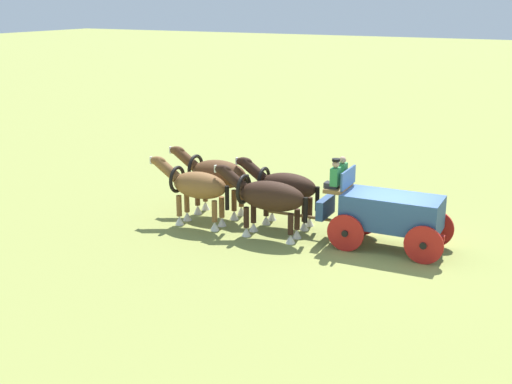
{
  "coord_description": "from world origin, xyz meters",
  "views": [
    {
      "loc": [
        -5.36,
        18.69,
        7.32
      ],
      "look_at": [
        4.52,
        0.15,
        1.2
      ],
      "focal_mm": 47.02,
      "sensor_mm": 36.0,
      "label": 1
    }
  ],
  "objects_px": {
    "show_wagon": "(386,212)",
    "draft_horse_lead_near": "(196,186)",
    "draft_horse_rear_off": "(284,187)",
    "draft_horse_rear_near": "(268,197)",
    "draft_horse_lead_off": "(216,175)"
  },
  "relations": [
    {
      "from": "show_wagon",
      "to": "draft_horse_lead_near",
      "type": "distance_m",
      "value": 6.26
    },
    {
      "from": "draft_horse_rear_off",
      "to": "show_wagon",
      "type": "bearing_deg",
      "value": 171.97
    },
    {
      "from": "draft_horse_rear_near",
      "to": "draft_horse_rear_off",
      "type": "distance_m",
      "value": 1.3
    },
    {
      "from": "draft_horse_lead_near",
      "to": "draft_horse_lead_off",
      "type": "distance_m",
      "value": 1.3
    },
    {
      "from": "draft_horse_rear_near",
      "to": "draft_horse_lead_off",
      "type": "xyz_separation_m",
      "value": [
        2.64,
        -1.2,
        0.09
      ]
    },
    {
      "from": "draft_horse_rear_off",
      "to": "draft_horse_lead_near",
      "type": "relative_size",
      "value": 1.01
    },
    {
      "from": "show_wagon",
      "to": "draft_horse_lead_near",
      "type": "bearing_deg",
      "value": 8.09
    },
    {
      "from": "draft_horse_lead_near",
      "to": "show_wagon",
      "type": "bearing_deg",
      "value": -171.91
    },
    {
      "from": "draft_horse_rear_near",
      "to": "draft_horse_lead_off",
      "type": "distance_m",
      "value": 2.9
    },
    {
      "from": "show_wagon",
      "to": "draft_horse_rear_near",
      "type": "distance_m",
      "value": 3.68
    },
    {
      "from": "show_wagon",
      "to": "draft_horse_lead_near",
      "type": "relative_size",
      "value": 1.94
    },
    {
      "from": "draft_horse_rear_off",
      "to": "draft_horse_lead_off",
      "type": "relative_size",
      "value": 0.97
    },
    {
      "from": "show_wagon",
      "to": "draft_horse_rear_near",
      "type": "relative_size",
      "value": 1.79
    },
    {
      "from": "show_wagon",
      "to": "draft_horse_lead_off",
      "type": "relative_size",
      "value": 1.86
    },
    {
      "from": "show_wagon",
      "to": "draft_horse_rear_near",
      "type": "height_order",
      "value": "show_wagon"
    }
  ]
}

